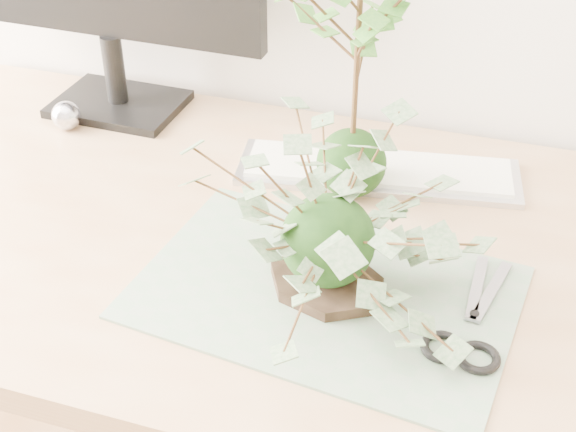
% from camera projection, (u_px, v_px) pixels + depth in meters
% --- Properties ---
extents(desk, '(1.60, 0.70, 0.74)m').
position_uv_depth(desk, '(355.00, 300.00, 1.10)').
color(desk, tan).
rests_on(desk, ground_plane).
extents(cutting_mat, '(0.48, 0.35, 0.00)m').
position_uv_depth(cutting_mat, '(325.00, 292.00, 0.97)').
color(cutting_mat, gray).
rests_on(cutting_mat, desk).
extents(stone_dish, '(0.19, 0.19, 0.01)m').
position_uv_depth(stone_dish, '(326.00, 282.00, 0.98)').
color(stone_dish, black).
rests_on(stone_dish, cutting_mat).
extents(ivy_kokedama, '(0.34, 0.34, 0.23)m').
position_uv_depth(ivy_kokedama, '(329.00, 203.00, 0.91)').
color(ivy_kokedama, black).
rests_on(ivy_kokedama, stone_dish).
extents(keyboard, '(0.43, 0.19, 0.02)m').
position_uv_depth(keyboard, '(378.00, 171.00, 1.19)').
color(keyboard, '#BBBBC2').
rests_on(keyboard, desk).
extents(foil_ball, '(0.05, 0.05, 0.05)m').
position_uv_depth(foil_ball, '(66.00, 116.00, 1.30)').
color(foil_ball, silver).
rests_on(foil_ball, desk).
extents(scissors, '(0.10, 0.21, 0.01)m').
position_uv_depth(scissors, '(469.00, 338.00, 0.90)').
color(scissors, gray).
rests_on(scissors, cutting_mat).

